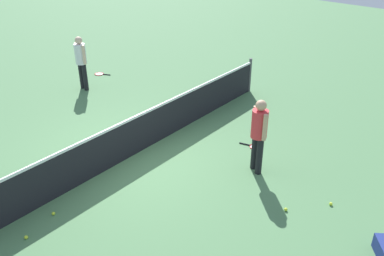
{
  "coord_description": "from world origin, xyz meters",
  "views": [
    {
      "loc": [
        -5.38,
        -6.3,
        5.13
      ],
      "look_at": [
        0.66,
        -1.27,
        0.9
      ],
      "focal_mm": 38.48,
      "sensor_mm": 36.0,
      "label": 1
    }
  ],
  "objects_px": {
    "tennis_ball_near_player": "(53,213)",
    "tennis_ball_by_net": "(331,204)",
    "player_near_side": "(259,130)",
    "tennis_ball_midcourt": "(286,209)",
    "player_far_side": "(81,59)",
    "tennis_racket_far_player": "(100,74)",
    "tennis_racket_near_player": "(255,146)",
    "tennis_ball_baseline": "(26,237)"
  },
  "relations": [
    {
      "from": "tennis_ball_near_player",
      "to": "tennis_ball_baseline",
      "type": "height_order",
      "value": "same"
    },
    {
      "from": "player_near_side",
      "to": "tennis_racket_near_player",
      "type": "bearing_deg",
      "value": 32.7
    },
    {
      "from": "player_near_side",
      "to": "tennis_ball_midcourt",
      "type": "xyz_separation_m",
      "value": [
        -0.81,
        -1.18,
        -0.98
      ]
    },
    {
      "from": "tennis_ball_by_net",
      "to": "tennis_ball_near_player",
      "type": "bearing_deg",
      "value": 132.84
    },
    {
      "from": "player_near_side",
      "to": "tennis_ball_near_player",
      "type": "distance_m",
      "value": 4.4
    },
    {
      "from": "tennis_ball_baseline",
      "to": "player_far_side",
      "type": "bearing_deg",
      "value": 44.19
    },
    {
      "from": "player_far_side",
      "to": "tennis_ball_baseline",
      "type": "height_order",
      "value": "player_far_side"
    },
    {
      "from": "tennis_ball_midcourt",
      "to": "tennis_ball_by_net",
      "type": "bearing_deg",
      "value": -39.84
    },
    {
      "from": "tennis_racket_near_player",
      "to": "tennis_ball_midcourt",
      "type": "xyz_separation_m",
      "value": [
        -1.66,
        -1.73,
        0.02
      ]
    },
    {
      "from": "player_near_side",
      "to": "tennis_ball_by_net",
      "type": "height_order",
      "value": "player_near_side"
    },
    {
      "from": "player_near_side",
      "to": "player_far_side",
      "type": "bearing_deg",
      "value": 86.08
    },
    {
      "from": "tennis_ball_near_player",
      "to": "tennis_ball_midcourt",
      "type": "bearing_deg",
      "value": -48.7
    },
    {
      "from": "tennis_ball_by_net",
      "to": "player_far_side",
      "type": "bearing_deg",
      "value": 86.27
    },
    {
      "from": "player_near_side",
      "to": "tennis_ball_by_net",
      "type": "xyz_separation_m",
      "value": [
        -0.09,
        -1.78,
        -0.98
      ]
    },
    {
      "from": "tennis_racket_far_player",
      "to": "tennis_ball_midcourt",
      "type": "bearing_deg",
      "value": -105.79
    },
    {
      "from": "tennis_racket_far_player",
      "to": "tennis_ball_baseline",
      "type": "relative_size",
      "value": 9.12
    },
    {
      "from": "tennis_racket_near_player",
      "to": "tennis_ball_near_player",
      "type": "bearing_deg",
      "value": 160.83
    },
    {
      "from": "player_far_side",
      "to": "tennis_ball_midcourt",
      "type": "xyz_separation_m",
      "value": [
        -1.26,
        -7.85,
        -0.98
      ]
    },
    {
      "from": "tennis_ball_by_net",
      "to": "tennis_racket_near_player",
      "type": "bearing_deg",
      "value": 67.85
    },
    {
      "from": "tennis_ball_near_player",
      "to": "tennis_ball_by_net",
      "type": "height_order",
      "value": "same"
    },
    {
      "from": "player_near_side",
      "to": "tennis_ball_midcourt",
      "type": "distance_m",
      "value": 1.73
    },
    {
      "from": "tennis_ball_near_player",
      "to": "tennis_ball_by_net",
      "type": "distance_m",
      "value": 5.34
    },
    {
      "from": "player_far_side",
      "to": "tennis_ball_near_player",
      "type": "bearing_deg",
      "value": -132.67
    },
    {
      "from": "tennis_ball_near_player",
      "to": "tennis_racket_far_player",
      "type": "bearing_deg",
      "value": 44.3
    },
    {
      "from": "player_far_side",
      "to": "tennis_ball_baseline",
      "type": "distance_m",
      "value": 6.84
    },
    {
      "from": "player_far_side",
      "to": "tennis_ball_midcourt",
      "type": "height_order",
      "value": "player_far_side"
    },
    {
      "from": "tennis_racket_near_player",
      "to": "tennis_ball_near_player",
      "type": "xyz_separation_m",
      "value": [
        -4.58,
        1.59,
        0.02
      ]
    },
    {
      "from": "tennis_racket_far_player",
      "to": "tennis_ball_near_player",
      "type": "relative_size",
      "value": 9.12
    },
    {
      "from": "player_far_side",
      "to": "tennis_ball_baseline",
      "type": "relative_size",
      "value": 25.76
    },
    {
      "from": "tennis_ball_baseline",
      "to": "tennis_ball_near_player",
      "type": "bearing_deg",
      "value": 15.16
    },
    {
      "from": "tennis_racket_far_player",
      "to": "tennis_ball_baseline",
      "type": "xyz_separation_m",
      "value": [
        -6.0,
        -5.38,
        0.02
      ]
    },
    {
      "from": "player_far_side",
      "to": "tennis_ball_baseline",
      "type": "xyz_separation_m",
      "value": [
        -4.85,
        -4.72,
        -0.98
      ]
    },
    {
      "from": "tennis_ball_by_net",
      "to": "tennis_ball_midcourt",
      "type": "relative_size",
      "value": 1.0
    },
    {
      "from": "tennis_ball_by_net",
      "to": "tennis_ball_midcourt",
      "type": "distance_m",
      "value": 0.93
    },
    {
      "from": "tennis_ball_near_player",
      "to": "tennis_ball_baseline",
      "type": "relative_size",
      "value": 1.0
    },
    {
      "from": "player_near_side",
      "to": "player_far_side",
      "type": "distance_m",
      "value": 6.69
    },
    {
      "from": "tennis_ball_near_player",
      "to": "tennis_ball_midcourt",
      "type": "relative_size",
      "value": 1.0
    },
    {
      "from": "player_near_side",
      "to": "tennis_ball_baseline",
      "type": "distance_m",
      "value": 4.91
    },
    {
      "from": "tennis_racket_far_player",
      "to": "tennis_ball_near_player",
      "type": "bearing_deg",
      "value": -135.7
    },
    {
      "from": "player_far_side",
      "to": "tennis_ball_baseline",
      "type": "bearing_deg",
      "value": -135.81
    },
    {
      "from": "tennis_ball_midcourt",
      "to": "tennis_ball_baseline",
      "type": "distance_m",
      "value": 4.77
    },
    {
      "from": "player_near_side",
      "to": "tennis_ball_baseline",
      "type": "xyz_separation_m",
      "value": [
        -4.4,
        1.96,
        -0.98
      ]
    }
  ]
}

